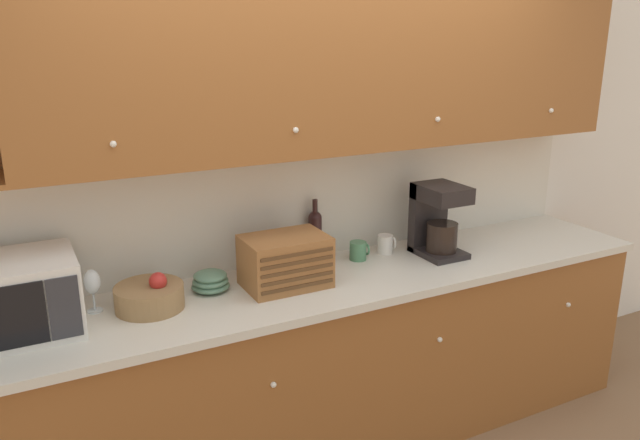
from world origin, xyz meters
name	(u,v)px	position (x,y,z in m)	size (l,w,h in m)	color
ground_plane	(302,411)	(0.00, 0.00, 0.00)	(24.00, 24.00, 0.00)	#896647
wall_back	(297,188)	(0.00, 0.03, 1.30)	(5.89, 0.06, 2.60)	white
counter_unit	(329,363)	(0.00, -0.32, 0.47)	(3.51, 0.66, 0.93)	#935628
backsplash_panel	(301,204)	(0.00, -0.01, 1.23)	(3.49, 0.01, 0.59)	silver
upper_cabinets	(346,68)	(0.17, -0.16, 1.90)	(3.49, 0.34, 0.77)	#935628
microwave	(8,298)	(-1.38, -0.27, 1.08)	(0.51, 0.39, 0.30)	silver
wine_glass	(92,283)	(-1.06, -0.20, 1.06)	(0.07, 0.07, 0.19)	silver
fruit_basket	(150,296)	(-0.84, -0.27, 0.99)	(0.29, 0.29, 0.16)	#937047
bowl_stack_on_counter	(210,281)	(-0.56, -0.21, 0.98)	(0.17, 0.17, 0.09)	slate
bread_box	(285,261)	(-0.23, -0.31, 1.05)	(0.38, 0.27, 0.24)	#996033
wine_bottle	(315,233)	(0.05, -0.06, 1.08)	(0.07, 0.07, 0.32)	black
mug	(359,251)	(0.25, -0.17, 0.98)	(0.10, 0.09, 0.10)	#4C845B
mug_blue_second	(386,244)	(0.43, -0.15, 0.98)	(0.09, 0.08, 0.10)	silver
coffee_maker	(437,218)	(0.67, -0.28, 1.13)	(0.22, 0.27, 0.38)	black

